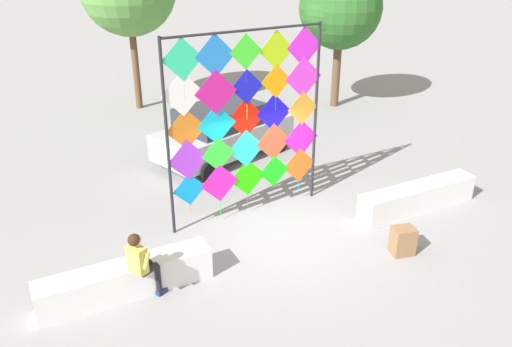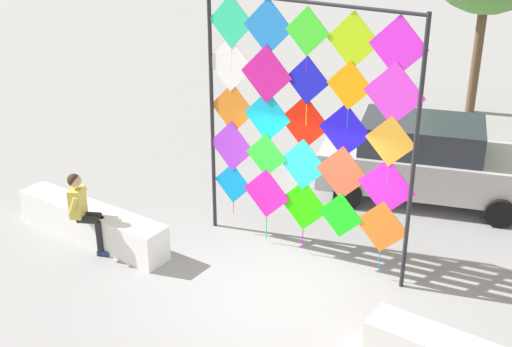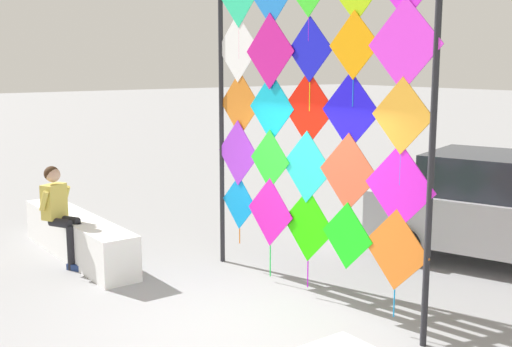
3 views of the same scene
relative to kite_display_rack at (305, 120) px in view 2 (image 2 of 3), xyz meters
name	(u,v)px [view 2 (image 2 of 3)]	position (x,y,z in m)	size (l,w,h in m)	color
ground	(267,294)	(0.21, -1.39, -2.50)	(120.00, 120.00, 0.00)	gray
plaza_ledge_left	(92,224)	(-3.39, -1.73, -2.17)	(3.26, 0.55, 0.65)	white
kite_display_rack	(305,120)	(0.00, 0.00, 0.00)	(3.92, 0.15, 4.42)	#232328
seated_vendor	(84,207)	(-3.14, -2.09, -1.62)	(0.72, 0.63, 1.50)	black
parked_car	(425,159)	(0.87, 3.39, -1.66)	(4.61, 3.07, 1.65)	#B7B7BC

